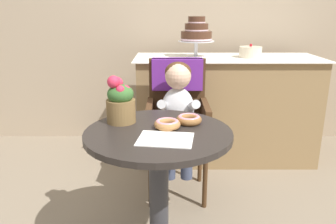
% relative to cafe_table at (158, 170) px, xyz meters
% --- Properties ---
extents(back_wall, '(4.80, 0.10, 2.70)m').
position_rel_cafe_table_xyz_m(back_wall, '(0.00, 1.85, 0.84)').
color(back_wall, tan).
rests_on(back_wall, ground).
extents(cafe_table, '(0.72, 0.72, 0.72)m').
position_rel_cafe_table_xyz_m(cafe_table, '(0.00, 0.00, 0.00)').
color(cafe_table, '#282321').
rests_on(cafe_table, ground).
extents(wicker_chair, '(0.42, 0.45, 0.95)m').
position_rel_cafe_table_xyz_m(wicker_chair, '(0.11, 0.75, 0.13)').
color(wicker_chair, '#472D19').
rests_on(wicker_chair, ground).
extents(seated_child, '(0.27, 0.32, 0.73)m').
position_rel_cafe_table_xyz_m(seated_child, '(0.11, 0.59, 0.17)').
color(seated_child, silver).
rests_on(seated_child, ground).
extents(paper_napkin, '(0.27, 0.22, 0.00)m').
position_rel_cafe_table_xyz_m(paper_napkin, '(0.04, -0.11, 0.21)').
color(paper_napkin, white).
rests_on(paper_napkin, cafe_table).
extents(donut_front, '(0.13, 0.13, 0.04)m').
position_rel_cafe_table_xyz_m(donut_front, '(0.16, 0.11, 0.23)').
color(donut_front, '#936033').
rests_on(donut_front, cafe_table).
extents(donut_mid, '(0.13, 0.13, 0.04)m').
position_rel_cafe_table_xyz_m(donut_mid, '(0.04, 0.04, 0.23)').
color(donut_mid, '#AD7542').
rests_on(donut_mid, cafe_table).
extents(flower_vase, '(0.15, 0.15, 0.25)m').
position_rel_cafe_table_xyz_m(flower_vase, '(-0.20, 0.14, 0.32)').
color(flower_vase, brown).
rests_on(flower_vase, cafe_table).
extents(display_counter, '(1.56, 0.62, 0.90)m').
position_rel_cafe_table_xyz_m(display_counter, '(0.55, 1.30, -0.05)').
color(display_counter, '#93754C').
rests_on(display_counter, ground).
extents(tiered_cake_stand, '(0.30, 0.30, 0.33)m').
position_rel_cafe_table_xyz_m(tiered_cake_stand, '(0.28, 1.30, 0.59)').
color(tiered_cake_stand, silver).
rests_on(tiered_cake_stand, display_counter).
extents(round_layer_cake, '(0.18, 0.18, 0.11)m').
position_rel_cafe_table_xyz_m(round_layer_cake, '(0.73, 1.29, 0.44)').
color(round_layer_cake, beige).
rests_on(round_layer_cake, display_counter).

